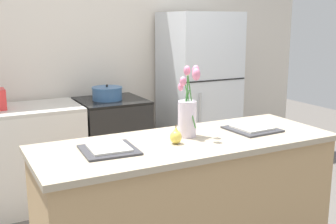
{
  "coord_description": "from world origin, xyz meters",
  "views": [
    {
      "loc": [
        -1.2,
        -2.07,
        1.61
      ],
      "look_at": [
        0.0,
        0.25,
        1.04
      ],
      "focal_mm": 45.0,
      "sensor_mm": 36.0,
      "label": 1
    }
  ],
  "objects_px": {
    "stove_range": "(113,145)",
    "pear_figurine": "(176,136)",
    "cooking_pot": "(107,93)",
    "plate_setting_left": "(109,149)",
    "refrigerator": "(198,96)",
    "flower_vase": "(188,112)",
    "plate_setting_right": "(252,129)"
  },
  "relations": [
    {
      "from": "stove_range",
      "to": "pear_figurine",
      "type": "height_order",
      "value": "pear_figurine"
    },
    {
      "from": "cooking_pot",
      "to": "plate_setting_left",
      "type": "bearing_deg",
      "value": -108.92
    },
    {
      "from": "stove_range",
      "to": "plate_setting_right",
      "type": "xyz_separation_m",
      "value": [
        0.38,
        -1.59,
        0.49
      ]
    },
    {
      "from": "refrigerator",
      "to": "plate_setting_left",
      "type": "bearing_deg",
      "value": -133.92
    },
    {
      "from": "refrigerator",
      "to": "pear_figurine",
      "type": "bearing_deg",
      "value": -125.04
    },
    {
      "from": "flower_vase",
      "to": "plate_setting_right",
      "type": "bearing_deg",
      "value": -7.73
    },
    {
      "from": "refrigerator",
      "to": "plate_setting_left",
      "type": "distance_m",
      "value": 2.21
    },
    {
      "from": "refrigerator",
      "to": "stove_range",
      "type": "bearing_deg",
      "value": -179.96
    },
    {
      "from": "flower_vase",
      "to": "pear_figurine",
      "type": "height_order",
      "value": "flower_vase"
    },
    {
      "from": "flower_vase",
      "to": "plate_setting_right",
      "type": "distance_m",
      "value": 0.47
    },
    {
      "from": "cooking_pot",
      "to": "refrigerator",
      "type": "bearing_deg",
      "value": 0.01
    },
    {
      "from": "pear_figurine",
      "to": "refrigerator",
      "type": "bearing_deg",
      "value": 54.96
    },
    {
      "from": "stove_range",
      "to": "plate_setting_right",
      "type": "height_order",
      "value": "plate_setting_right"
    },
    {
      "from": "stove_range",
      "to": "cooking_pot",
      "type": "xyz_separation_m",
      "value": [
        -0.04,
        0.0,
        0.51
      ]
    },
    {
      "from": "stove_range",
      "to": "cooking_pot",
      "type": "bearing_deg",
      "value": 179.13
    },
    {
      "from": "refrigerator",
      "to": "pear_figurine",
      "type": "height_order",
      "value": "refrigerator"
    },
    {
      "from": "stove_range",
      "to": "flower_vase",
      "type": "height_order",
      "value": "flower_vase"
    },
    {
      "from": "stove_range",
      "to": "plate_setting_left",
      "type": "relative_size",
      "value": 2.92
    },
    {
      "from": "flower_vase",
      "to": "pear_figurine",
      "type": "xyz_separation_m",
      "value": [
        -0.14,
        -0.1,
        -0.11
      ]
    },
    {
      "from": "stove_range",
      "to": "plate_setting_right",
      "type": "relative_size",
      "value": 2.92
    },
    {
      "from": "pear_figurine",
      "to": "cooking_pot",
      "type": "bearing_deg",
      "value": 84.44
    },
    {
      "from": "flower_vase",
      "to": "refrigerator",
      "type": "bearing_deg",
      "value": 56.57
    },
    {
      "from": "stove_range",
      "to": "plate_setting_right",
      "type": "distance_m",
      "value": 1.71
    },
    {
      "from": "plate_setting_left",
      "to": "cooking_pot",
      "type": "xyz_separation_m",
      "value": [
        0.55,
        1.59,
        0.02
      ]
    },
    {
      "from": "plate_setting_left",
      "to": "flower_vase",
      "type": "bearing_deg",
      "value": 6.58
    },
    {
      "from": "refrigerator",
      "to": "flower_vase",
      "type": "relative_size",
      "value": 3.94
    },
    {
      "from": "stove_range",
      "to": "refrigerator",
      "type": "distance_m",
      "value": 1.03
    },
    {
      "from": "flower_vase",
      "to": "plate_setting_left",
      "type": "relative_size",
      "value": 1.41
    },
    {
      "from": "flower_vase",
      "to": "cooking_pot",
      "type": "distance_m",
      "value": 1.54
    },
    {
      "from": "stove_range",
      "to": "plate_setting_left",
      "type": "distance_m",
      "value": 1.76
    },
    {
      "from": "plate_setting_left",
      "to": "cooking_pot",
      "type": "bearing_deg",
      "value": 71.08
    },
    {
      "from": "flower_vase",
      "to": "cooking_pot",
      "type": "bearing_deg",
      "value": 89.12
    }
  ]
}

